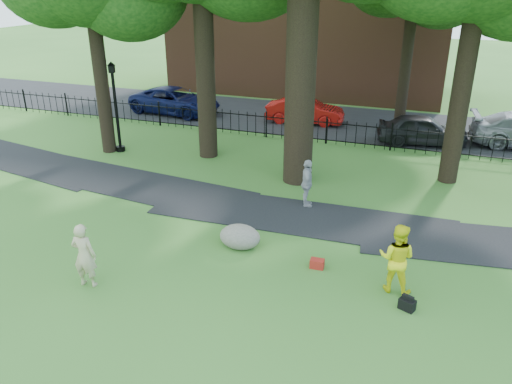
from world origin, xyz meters
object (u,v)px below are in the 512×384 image
at_px(man, 397,258).
at_px(red_sedan, 305,111).
at_px(boulder, 240,235).
at_px(lamppost, 116,109).
at_px(woman, 84,255).

height_order(man, red_sedan, man).
height_order(boulder, lamppost, lamppost).
xyz_separation_m(woman, man, (7.42, 2.47, 0.05)).
bearing_deg(lamppost, boulder, -58.35).
distance_m(man, red_sedan, 15.73).
bearing_deg(red_sedan, boulder, -177.59).
height_order(man, lamppost, lamppost).
distance_m(woman, lamppost, 10.95).
xyz_separation_m(man, boulder, (-4.49, 0.76, -0.57)).
relative_size(boulder, red_sedan, 0.30).
relative_size(woman, red_sedan, 0.42).
bearing_deg(woman, man, -169.07).
bearing_deg(red_sedan, woman, 171.19).
bearing_deg(man, lamppost, -22.02).
bearing_deg(man, red_sedan, -60.32).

